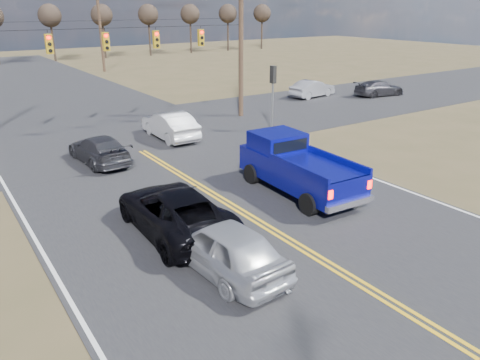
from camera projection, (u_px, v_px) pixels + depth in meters
ground at (334, 268)px, 13.59m from camera, size 160.00×160.00×0.00m
road_main at (177, 173)px, 21.34m from camera, size 14.00×120.00×0.02m
road_cross at (115, 135)px, 27.54m from camera, size 120.00×12.00×0.02m
signal_gantry at (116, 46)px, 25.86m from camera, size 19.60×4.83×10.00m
utility_poles at (112, 44)px, 24.93m from camera, size 19.60×58.32×10.00m
treeline at (62, 28)px, 32.48m from camera, size 87.00×117.80×7.40m
pickup_truck at (296, 167)px, 18.86m from camera, size 2.55×5.95×2.20m
silver_suv at (224, 247)px, 13.21m from camera, size 2.13×4.63×1.54m
black_suv at (175, 211)px, 15.56m from camera, size 2.70×5.56×1.52m
white_car_queue at (170, 125)px, 26.59m from camera, size 1.74×4.71×1.54m
dgrey_car_queue at (99, 149)px, 22.52m from camera, size 2.08×4.60×1.31m
cross_car_east_near at (312, 89)px, 38.66m from camera, size 2.04×4.41×1.40m
cross_car_east_far at (379, 88)px, 39.25m from camera, size 2.44×4.66×1.29m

